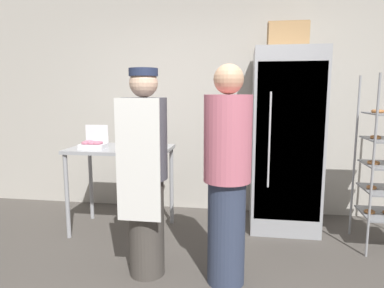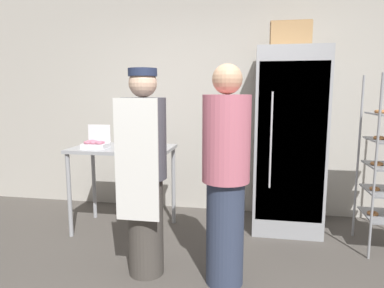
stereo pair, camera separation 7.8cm
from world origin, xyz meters
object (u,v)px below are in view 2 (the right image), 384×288
at_px(donut_box, 95,143).
at_px(person_baker, 144,171).
at_px(blender_pitcher, 136,135).
at_px(cardboard_storage_box, 290,36).
at_px(person_customer, 226,176).
at_px(binder_stack, 143,143).
at_px(refrigerator, 288,141).

distance_m(donut_box, person_baker, 1.08).
height_order(blender_pitcher, person_baker, person_baker).
bearing_deg(cardboard_storage_box, person_baker, -133.51).
relative_size(cardboard_storage_box, person_customer, 0.24).
xyz_separation_m(binder_stack, cardboard_storage_box, (1.44, 0.57, 1.10)).
bearing_deg(refrigerator, person_customer, -114.20).
distance_m(binder_stack, person_customer, 1.16).
relative_size(binder_stack, cardboard_storage_box, 0.69).
relative_size(blender_pitcher, binder_stack, 0.99).
relative_size(blender_pitcher, cardboard_storage_box, 0.68).
relative_size(binder_stack, person_baker, 0.17).
bearing_deg(person_customer, blender_pitcher, 137.52).
relative_size(refrigerator, person_baker, 1.16).
bearing_deg(blender_pitcher, binder_stack, -55.75).
distance_m(person_baker, person_customer, 0.65).
bearing_deg(binder_stack, person_baker, -71.22).
bearing_deg(refrigerator, blender_pitcher, -169.42).
height_order(donut_box, blender_pitcher, blender_pitcher).
relative_size(donut_box, person_customer, 0.15).
bearing_deg(binder_stack, person_customer, -39.15).
bearing_deg(donut_box, cardboard_storage_box, 14.85).
bearing_deg(person_customer, cardboard_storage_box, 66.92).
bearing_deg(person_customer, binder_stack, 140.85).
distance_m(blender_pitcher, person_customer, 1.44).
distance_m(donut_box, binder_stack, 0.54).
height_order(donut_box, cardboard_storage_box, cardboard_storage_box).
xyz_separation_m(binder_stack, person_customer, (0.89, -0.73, -0.12)).
height_order(refrigerator, blender_pitcher, refrigerator).
bearing_deg(person_baker, blender_pitcher, 113.13).
relative_size(refrigerator, cardboard_storage_box, 4.69).
height_order(person_baker, person_customer, person_customer).
bearing_deg(person_baker, donut_box, 136.14).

